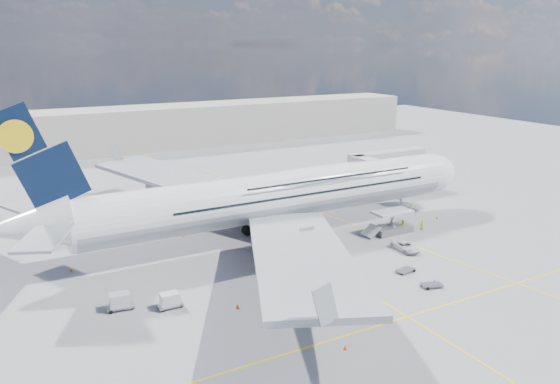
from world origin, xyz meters
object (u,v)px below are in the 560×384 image
dolly_row_b (279,309)px  crew_loader (403,226)px  cargo_loader (391,225)px  crew_van (422,225)px  airliner (280,195)px  catering_truck_inner (147,207)px  crew_wing (272,253)px  cone_wing_left_outer (154,217)px  dolly_nose_near (405,270)px  cone_wing_right_outer (345,347)px  dolly_row_a (170,300)px  dolly_nose_far (432,285)px  catering_truck_outer (163,189)px  dolly_row_c (304,275)px  crew_tug (297,290)px  cone_tail (71,270)px  dolly_back (120,301)px  cone_nose (437,217)px  cone_wing_left_inner (183,235)px  baggage_tug (311,250)px  cone_wing_right_inner (237,306)px  service_van (406,246)px  jet_bridge (384,163)px  crew_nose (411,209)px

dolly_row_b → crew_loader: (31.60, 15.39, 0.06)m
cargo_loader → crew_van: (5.58, -1.27, -0.46)m
crew_van → airliner: bearing=39.5°
crew_loader → catering_truck_inner: bearing=-170.5°
airliner → crew_loader: 21.08m
crew_wing → cone_wing_left_outer: 28.17m
dolly_nose_near → cone_wing_right_outer: bearing=-160.4°
dolly_row_a → dolly_nose_far: (30.46, -10.47, -0.68)m
dolly_nose_near → catering_truck_outer: catering_truck_outer is taller
dolly_row_c → crew_tug: 5.90m
cone_tail → catering_truck_outer: bearing=52.9°
dolly_back → cone_nose: bearing=15.6°
catering_truck_outer → cone_wing_left_inner: catering_truck_outer is taller
airliner → catering_truck_inner: airliner is taller
crew_loader → crew_van: crew_loader is taller
crew_loader → cargo_loader: bearing=-143.3°
baggage_tug → cone_wing_right_inner: size_ratio=5.60×
dolly_nose_far → cone_wing_right_outer: (-18.02, -6.70, -0.02)m
crew_van → cone_wing_left_inner: (-35.51, 15.88, -0.48)m
dolly_nose_near → crew_loader: size_ratio=1.53×
dolly_row_a → crew_loader: bearing=11.0°
dolly_nose_near → cone_wing_left_outer: (-22.71, 39.18, 0.00)m
service_van → crew_loader: 8.80m
dolly_row_a → cone_wing_left_inner: 24.41m
dolly_row_b → dolly_nose_near: size_ratio=1.00×
jet_bridge → cargo_loader: 22.93m
dolly_nose_near → dolly_nose_far: bearing=-106.1°
crew_loader → cone_wing_left_outer: size_ratio=3.02×
cone_wing_right_outer → dolly_row_a: bearing=125.9°
cone_nose → cone_tail: bearing=173.4°
dolly_row_a → cone_wing_left_inner: size_ratio=4.52×
crew_tug → dolly_row_c: bearing=32.9°
dolly_row_c → crew_wing: 7.57m
dolly_row_b → cone_wing_left_inner: bearing=108.1°
dolly_nose_far → cone_wing_left_inner: 39.14m
baggage_tug → crew_wing: (-5.55, 1.37, 0.16)m
crew_loader → crew_tug: crew_loader is taller
cargo_loader → catering_truck_outer: 45.55m
dolly_row_a → cone_nose: dolly_row_a is taller
service_van → cone_wing_right_outer: size_ratio=8.43×
crew_nose → crew_van: 8.39m
catering_truck_inner → crew_loader: (34.42, -27.35, -0.98)m
dolly_back → baggage_tug: 28.20m
crew_van → cone_wing_right_inner: bearing=75.7°
dolly_nose_far → crew_van: bearing=68.4°
cone_wing_left_inner → crew_tug: bearing=-80.1°
cargo_loader → crew_wing: bearing=-178.2°
dolly_nose_far → service_van: (5.57, 11.10, 0.37)m
catering_truck_inner → cone_tail: bearing=-113.7°
dolly_nose_near → service_van: service_van is taller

